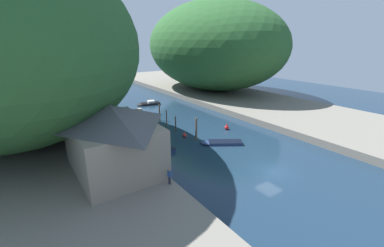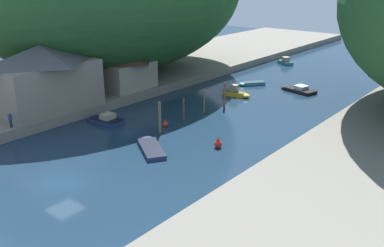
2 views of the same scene
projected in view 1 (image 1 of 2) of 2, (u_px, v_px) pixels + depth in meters
name	position (u px, v px, depth m)	size (l,w,h in m)	color
water_surface	(156.00, 114.00, 54.03)	(130.00, 130.00, 0.00)	#192D42
left_bank	(30.00, 132.00, 41.66)	(22.00, 120.00, 1.16)	slate
right_bank	(235.00, 98.00, 66.03)	(22.00, 120.00, 1.16)	slate
hillside_left	(3.00, 47.00, 34.55)	(33.69, 47.17, 25.39)	#285628
hillside_right	(213.00, 46.00, 71.02)	(32.18, 45.05, 24.09)	#285628
waterfront_building	(112.00, 137.00, 27.42)	(8.54, 12.13, 7.32)	gray
boathouse_shed	(88.00, 119.00, 37.26)	(7.01, 7.49, 5.22)	gray
boat_far_right_bank	(122.00, 109.00, 56.52)	(3.51, 4.02, 0.50)	teal
boat_open_rowboat	(86.00, 97.00, 68.12)	(4.20, 3.52, 1.37)	teal
boat_cabin_cruiser	(158.00, 152.00, 34.87)	(4.78, 2.48, 1.13)	navy
boat_small_dinghy	(141.00, 114.00, 52.38)	(4.17, 1.35, 1.58)	gold
boat_far_upstream	(148.00, 104.00, 61.31)	(5.81, 3.29, 0.96)	black
boat_red_skiff	(220.00, 143.00, 38.31)	(6.14, 4.81, 0.41)	navy
mooring_post_second	(196.00, 129.00, 39.53)	(0.31, 0.31, 3.55)	brown
mooring_post_middle	(176.00, 124.00, 43.00)	(0.21, 0.21, 2.75)	#4C3D2D
mooring_post_fourth	(167.00, 118.00, 45.85)	(0.22, 0.22, 2.99)	brown
mooring_post_farthest	(159.00, 112.00, 48.85)	(0.28, 0.28, 3.24)	brown
channel_buoy_near	(184.00, 135.00, 40.93)	(0.60, 0.60, 0.90)	red
channel_buoy_far	(227.00, 127.00, 44.35)	(0.75, 0.75, 1.12)	red
person_on_quay	(139.00, 167.00, 26.88)	(0.32, 0.43, 1.69)	#282D3D
person_by_boathouse	(169.00, 175.00, 25.25)	(0.31, 0.42, 1.69)	#282D3D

